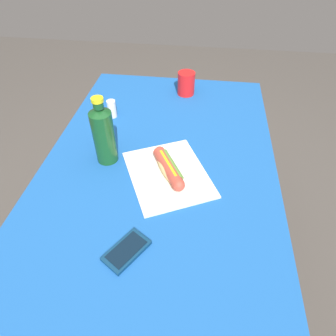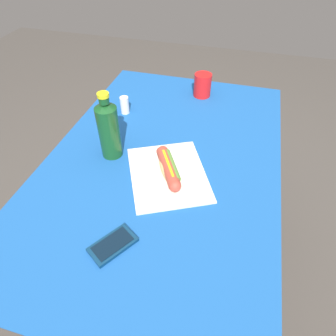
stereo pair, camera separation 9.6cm
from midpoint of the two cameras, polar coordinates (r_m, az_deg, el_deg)
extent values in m
plane|color=#47423D|center=(1.62, -2.83, -18.30)|extent=(6.00, 6.00, 0.00)
cylinder|color=brown|center=(1.72, -9.94, 4.03)|extent=(0.07, 0.07, 0.70)
cylinder|color=brown|center=(1.66, 9.66, 2.38)|extent=(0.07, 0.07, 0.70)
cube|color=brown|center=(1.05, -4.16, 0.78)|extent=(1.18, 0.74, 0.03)
cube|color=#19519E|center=(1.04, -4.21, 1.48)|extent=(1.24, 0.80, 0.00)
cube|color=silver|center=(0.97, -2.81, -1.29)|extent=(0.38, 0.35, 0.01)
ellipsoid|color=#E5BC75|center=(0.96, -2.86, -0.21)|extent=(0.17, 0.12, 0.04)
cylinder|color=#B24233|center=(0.95, -2.87, 0.02)|extent=(0.17, 0.12, 0.04)
sphere|color=#B24233|center=(0.90, -0.97, -3.49)|extent=(0.04, 0.04, 0.04)
sphere|color=#B24233|center=(1.02, -4.53, 3.11)|extent=(0.04, 0.04, 0.04)
cube|color=yellow|center=(0.94, -2.90, 0.82)|extent=(0.12, 0.07, 0.00)
cylinder|color=#568433|center=(0.95, -2.07, 0.55)|extent=(0.13, 0.09, 0.02)
cube|color=#0A2D4C|center=(0.81, -11.53, -15.60)|extent=(0.14, 0.12, 0.01)
cube|color=black|center=(0.80, -11.59, -15.37)|extent=(0.12, 0.10, 0.00)
cylinder|color=#14471E|center=(1.01, -14.94, 5.61)|extent=(0.07, 0.07, 0.19)
cone|color=#14471E|center=(0.95, -16.06, 10.54)|extent=(0.07, 0.07, 0.02)
cylinder|color=#14471E|center=(0.94, -16.30, 11.57)|extent=(0.03, 0.03, 0.02)
cylinder|color=yellow|center=(0.93, -16.51, 12.46)|extent=(0.04, 0.04, 0.01)
cylinder|color=red|center=(1.39, 1.49, 15.99)|extent=(0.08, 0.08, 0.10)
cylinder|color=silver|center=(1.26, -13.01, 11.03)|extent=(0.04, 0.04, 0.07)
camera|label=1|loc=(0.05, -92.87, -2.69)|focal=31.51mm
camera|label=2|loc=(0.05, 87.13, 2.69)|focal=31.51mm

